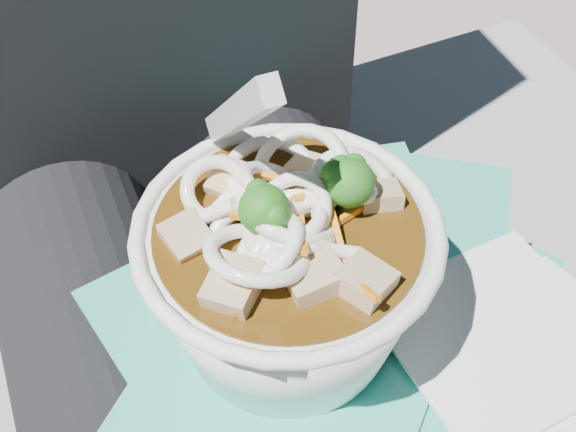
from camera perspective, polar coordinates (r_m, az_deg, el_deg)
name	(u,v)px	position (r m, az deg, el deg)	size (l,w,h in m)	color
lap	(263,429)	(0.55, -1.79, -14.89)	(0.30, 0.48, 0.14)	black
person_body	(216,304)	(0.58, -5.14, -6.27)	(0.34, 0.94, 1.01)	black
plastic_bag	(334,319)	(0.50, 3.30, -7.31)	(0.37, 0.35, 0.02)	teal
napkins	(536,359)	(0.49, 17.19, -9.72)	(0.17, 0.18, 0.01)	white
udon_bowl	(288,267)	(0.44, -0.03, -3.68)	(0.20, 0.20, 0.20)	white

